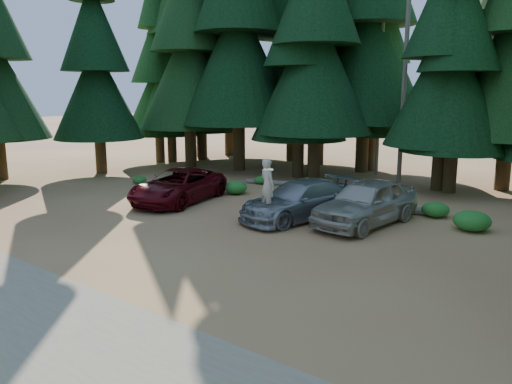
# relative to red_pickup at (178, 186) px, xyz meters

# --- Properties ---
(ground) EXTENTS (160.00, 160.00, 0.00)m
(ground) POSITION_rel_red_pickup_xyz_m (5.13, -3.63, -0.73)
(ground) COLOR #A06244
(ground) RESTS_ON ground
(gravel_strip) EXTENTS (26.00, 3.50, 0.01)m
(gravel_strip) POSITION_rel_red_pickup_xyz_m (5.13, -10.13, -0.73)
(gravel_strip) COLOR gray
(gravel_strip) RESTS_ON ground
(forest_belt_north) EXTENTS (36.00, 7.00, 22.00)m
(forest_belt_north) POSITION_rel_red_pickup_xyz_m (5.13, 11.37, -0.73)
(forest_belt_north) COLOR black
(forest_belt_north) RESTS_ON ground
(forest_belt_west) EXTENTS (6.00, 22.00, 22.00)m
(forest_belt_west) POSITION_rel_red_pickup_xyz_m (-10.37, 0.37, -0.73)
(forest_belt_west) COLOR black
(forest_belt_west) RESTS_ON ground
(snag_front) EXTENTS (0.24, 0.24, 12.00)m
(snag_front) POSITION_rel_red_pickup_xyz_m (5.93, 10.87, 5.27)
(snag_front) COLOR #70655A
(snag_front) RESTS_ON ground
(snag_back) EXTENTS (0.20, 0.20, 10.00)m
(snag_back) POSITION_rel_red_pickup_xyz_m (3.93, 12.37, 4.27)
(snag_back) COLOR #70655A
(snag_back) RESTS_ON ground
(red_pickup) EXTENTS (3.51, 5.68, 1.47)m
(red_pickup) POSITION_rel_red_pickup_xyz_m (0.00, 0.00, 0.00)
(red_pickup) COLOR #52070E
(red_pickup) RESTS_ON ground
(silver_minivan_center) EXTENTS (3.37, 5.50, 1.49)m
(silver_minivan_center) POSITION_rel_red_pickup_xyz_m (5.95, 0.74, 0.01)
(silver_minivan_center) COLOR #97999F
(silver_minivan_center) RESTS_ON ground
(silver_minivan_right) EXTENTS (2.59, 5.22, 1.71)m
(silver_minivan_right) POSITION_rel_red_pickup_xyz_m (8.35, 1.53, 0.12)
(silver_minivan_right) COLOR #B2AC9E
(silver_minivan_right) RESTS_ON ground
(frisbee_player) EXTENTS (0.83, 0.67, 1.95)m
(frisbee_player) POSITION_rel_red_pickup_xyz_m (5.62, -0.94, 0.82)
(frisbee_player) COLOR beige
(frisbee_player) RESTS_ON ground
(log_left) EXTENTS (3.54, 1.29, 0.26)m
(log_left) POSITION_rel_red_pickup_xyz_m (1.31, 6.00, -0.60)
(log_left) COLOR #70655A
(log_left) RESTS_ON ground
(log_mid) EXTENTS (3.19, 1.00, 0.26)m
(log_mid) POSITION_rel_red_pickup_xyz_m (6.87, 6.18, -0.60)
(log_mid) COLOR #70655A
(log_mid) RESTS_ON ground
(log_right) EXTENTS (4.51, 2.26, 0.31)m
(log_right) POSITION_rel_red_pickup_xyz_m (7.55, 3.37, -0.58)
(log_right) COLOR #70655A
(log_right) RESTS_ON ground
(shrub_far_left) EXTENTS (0.80, 0.80, 0.44)m
(shrub_far_left) POSITION_rel_red_pickup_xyz_m (0.33, 5.79, -0.51)
(shrub_far_left) COLOR #227224
(shrub_far_left) RESTS_ON ground
(shrub_left) EXTENTS (0.99, 0.99, 0.55)m
(shrub_left) POSITION_rel_red_pickup_xyz_m (3.87, 6.37, -0.46)
(shrub_left) COLOR #227224
(shrub_left) RESTS_ON ground
(shrub_center_left) EXTENTS (1.13, 1.13, 0.62)m
(shrub_center_left) POSITION_rel_red_pickup_xyz_m (0.89, 2.94, -0.42)
(shrub_center_left) COLOR #227224
(shrub_center_left) RESTS_ON ground
(shrub_center_right) EXTENTS (0.88, 0.88, 0.48)m
(shrub_center_right) POSITION_rel_red_pickup_xyz_m (7.14, 5.09, -0.49)
(shrub_center_right) COLOR #227224
(shrub_center_right) RESTS_ON ground
(shrub_right) EXTENTS (1.08, 1.08, 0.59)m
(shrub_right) POSITION_rel_red_pickup_xyz_m (10.05, 4.30, -0.44)
(shrub_right) COLOR #227224
(shrub_right) RESTS_ON ground
(shrub_far_right) EXTENTS (1.30, 1.30, 0.72)m
(shrub_far_right) POSITION_rel_red_pickup_xyz_m (11.74, 3.09, -0.38)
(shrub_far_right) COLOR #227224
(shrub_far_right) RESTS_ON ground
(shrub_edge_west) EXTENTS (0.75, 0.75, 0.41)m
(shrub_edge_west) POSITION_rel_red_pickup_xyz_m (-4.94, 1.87, -0.53)
(shrub_edge_west) COLOR #227224
(shrub_edge_west) RESTS_ON ground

